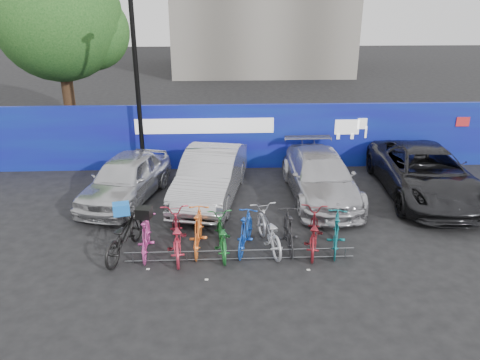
{
  "coord_description": "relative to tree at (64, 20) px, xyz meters",
  "views": [
    {
      "loc": [
        -0.43,
        -10.5,
        6.07
      ],
      "look_at": [
        0.11,
        2.0,
        1.09
      ],
      "focal_mm": 35.0,
      "sensor_mm": 36.0,
      "label": 1
    }
  ],
  "objects": [
    {
      "name": "bike_rack",
      "position": [
        6.77,
        -10.66,
        -4.91
      ],
      "size": [
        5.6,
        0.03,
        0.3
      ],
      "color": "#595B60",
      "rests_on": "ground"
    },
    {
      "name": "bike_4",
      "position": [
        6.33,
        -10.23,
        -4.6
      ],
      "size": [
        0.77,
        1.83,
        0.94
      ],
      "primitive_type": "imported",
      "rotation": [
        0.0,
        0.0,
        3.22
      ],
      "color": "#1C6E2B",
      "rests_on": "ground"
    },
    {
      "name": "bike_8",
      "position": [
        8.64,
        -10.18,
        -4.57
      ],
      "size": [
        1.04,
        2.01,
        1.01
      ],
      "primitive_type": "imported",
      "rotation": [
        0.0,
        0.0,
        2.94
      ],
      "color": "maroon",
      "rests_on": "ground"
    },
    {
      "name": "bike_2",
      "position": [
        5.2,
        -10.26,
        -4.53
      ],
      "size": [
        0.93,
        2.11,
        1.07
      ],
      "primitive_type": "imported",
      "rotation": [
        0.0,
        0.0,
        3.25
      ],
      "color": "#BD283F",
      "rests_on": "ground"
    },
    {
      "name": "car_2",
      "position": [
        9.49,
        -6.89,
        -4.36
      ],
      "size": [
        2.04,
        4.88,
        1.41
      ],
      "primitive_type": "imported",
      "rotation": [
        0.0,
        0.0,
        0.01
      ],
      "color": "#B8B7BD",
      "rests_on": "ground"
    },
    {
      "name": "car_3",
      "position": [
        12.83,
        -6.93,
        -4.29
      ],
      "size": [
        2.9,
        5.73,
        1.55
      ],
      "primitive_type": "imported",
      "rotation": [
        0.0,
        0.0,
        -0.06
      ],
      "color": "black",
      "rests_on": "ground"
    },
    {
      "name": "hoarding",
      "position": [
        6.78,
        -4.06,
        -3.86
      ],
      "size": [
        22.0,
        0.18,
        2.4
      ],
      "color": "#150B9A",
      "rests_on": "ground"
    },
    {
      "name": "bike_9",
      "position": [
        9.22,
        -10.24,
        -4.57
      ],
      "size": [
        0.87,
        1.74,
        1.01
      ],
      "primitive_type": "imported",
      "rotation": [
        0.0,
        0.0,
        2.89
      ],
      "color": "#116A72",
      "rests_on": "ground"
    },
    {
      "name": "bike_7",
      "position": [
        8.03,
        -10.07,
        -4.57
      ],
      "size": [
        0.49,
        1.67,
        1.0
      ],
      "primitive_type": "imported",
      "rotation": [
        0.0,
        0.0,
        3.13
      ],
      "color": "#242426",
      "rests_on": "ground"
    },
    {
      "name": "car_0",
      "position": [
        3.36,
        -6.88,
        -4.34
      ],
      "size": [
        2.77,
        4.55,
        1.45
      ],
      "primitive_type": "imported",
      "rotation": [
        0.0,
        0.0,
        -0.27
      ],
      "color": "silver",
      "rests_on": "ground"
    },
    {
      "name": "bike_5",
      "position": [
        6.94,
        -10.11,
        -4.57
      ],
      "size": [
        0.88,
        1.74,
        1.01
      ],
      "primitive_type": "imported",
      "rotation": [
        0.0,
        0.0,
        2.89
      ],
      "color": "#1445B8",
      "rests_on": "ground"
    },
    {
      "name": "lamppost",
      "position": [
        3.57,
        -4.66,
        -1.8
      ],
      "size": [
        0.25,
        0.5,
        6.11
      ],
      "color": "black",
      "rests_on": "ground"
    },
    {
      "name": "tree",
      "position": [
        0.0,
        0.0,
        0.0
      ],
      "size": [
        5.4,
        5.2,
        7.8
      ],
      "color": "#382314",
      "rests_on": "ground"
    },
    {
      "name": "bike_3",
      "position": [
        5.75,
        -10.05,
        -4.53
      ],
      "size": [
        0.6,
        1.82,
        1.08
      ],
      "primitive_type": "imported",
      "rotation": [
        0.0,
        0.0,
        3.09
      ],
      "color": "orange",
      "rests_on": "ground"
    },
    {
      "name": "car_1",
      "position": [
        6.01,
        -6.86,
        -4.29
      ],
      "size": [
        2.54,
        4.96,
        1.56
      ],
      "primitive_type": "imported",
      "rotation": [
        0.0,
        0.0,
        -0.19
      ],
      "color": "#A6A7AB",
      "rests_on": "ground"
    },
    {
      "name": "bike_0",
      "position": [
        3.91,
        -10.21,
        -4.52
      ],
      "size": [
        1.21,
        2.21,
        1.1
      ],
      "primitive_type": "imported",
      "rotation": [
        0.0,
        0.0,
        2.9
      ],
      "color": "black",
      "rests_on": "ground"
    },
    {
      "name": "ground",
      "position": [
        6.77,
        -10.06,
        -5.07
      ],
      "size": [
        100.0,
        100.0,
        0.0
      ],
      "primitive_type": "plane",
      "color": "black",
      "rests_on": "ground"
    },
    {
      "name": "bike_6",
      "position": [
        7.52,
        -10.07,
        -4.56
      ],
      "size": [
        1.06,
        2.05,
        1.02
      ],
      "primitive_type": "imported",
      "rotation": [
        0.0,
        0.0,
        3.34
      ],
      "color": "#B8B9C0",
      "rests_on": "ground"
    },
    {
      "name": "bike_1",
      "position": [
        4.46,
        -10.21,
        -4.57
      ],
      "size": [
        0.55,
        1.69,
        1.0
      ],
      "primitive_type": "imported",
      "rotation": [
        0.0,
        0.0,
        3.19
      ],
      "color": "#CA4095",
      "rests_on": "ground"
    },
    {
      "name": "cargo_crate",
      "position": [
        3.91,
        -10.21,
        -3.83
      ],
      "size": [
        0.45,
        0.38,
        0.28
      ],
      "primitive_type": "cube",
      "rotation": [
        0.0,
        0.0,
        0.24
      ],
      "color": "blue",
      "rests_on": "bike_0"
    },
    {
      "name": "cargo_topcase",
      "position": [
        4.46,
        -10.21,
        -3.94
      ],
      "size": [
        0.4,
        0.37,
        0.26
      ],
      "primitive_type": "cube",
      "rotation": [
        0.0,
        0.0,
        -0.16
      ],
      "color": "black",
      "rests_on": "bike_1"
    }
  ]
}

